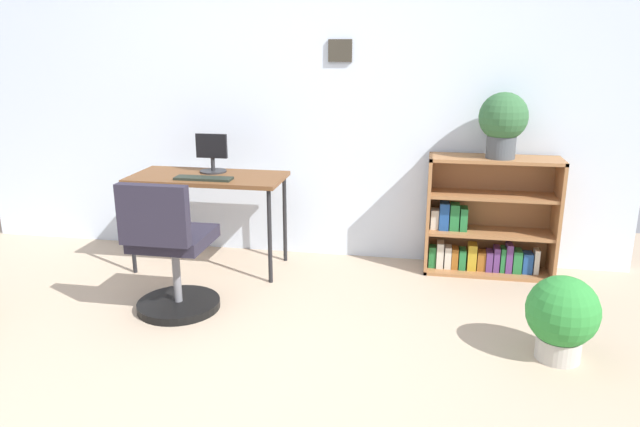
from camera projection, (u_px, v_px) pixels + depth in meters
ground_plane at (184, 398)px, 2.80m from camera, size 6.24×6.24×0.00m
wall_back at (286, 107)px, 4.51m from camera, size 5.20×0.12×2.32m
desk at (208, 183)px, 4.28m from camera, size 1.11×0.52×0.71m
monitor at (212, 155)px, 4.33m from camera, size 0.24×0.20×0.29m
keyboard at (204, 178)px, 4.13m from camera, size 0.41×0.12×0.02m
office_chair at (171, 257)px, 3.59m from camera, size 0.52×0.55×0.87m
bookshelf_low at (486, 222)px, 4.27m from camera, size 0.91×0.30×0.86m
potted_plant_on_shelf at (503, 121)px, 4.01m from camera, size 0.33×0.33×0.45m
potted_plant_floor at (562, 315)px, 3.08m from camera, size 0.38×0.38×0.47m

